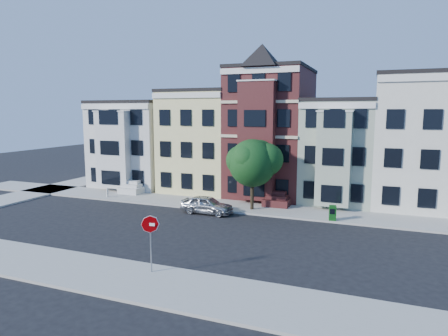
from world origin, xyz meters
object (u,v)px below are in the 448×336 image
at_px(newspaper_box, 333,213).
at_px(stop_sign, 151,240).
at_px(parked_car, 207,205).
at_px(street_tree, 252,166).
at_px(fire_hydrant, 107,193).

xyz_separation_m(newspaper_box, stop_sign, (-7.38, -13.25, 1.09)).
bearing_deg(parked_car, newspaper_box, -81.11).
bearing_deg(parked_car, street_tree, -53.18).
xyz_separation_m(street_tree, stop_sign, (-0.79, -14.29, -1.94)).
height_order(newspaper_box, fire_hydrant, newspaper_box).
distance_m(street_tree, stop_sign, 14.44).
relative_size(parked_car, stop_sign, 1.29).
bearing_deg(fire_hydrant, newspaper_box, -1.51).
distance_m(street_tree, newspaper_box, 7.33).
bearing_deg(street_tree, fire_hydrant, -177.98).
bearing_deg(newspaper_box, fire_hydrant, 167.69).
relative_size(street_tree, stop_sign, 2.18).
bearing_deg(parked_car, fire_hydrant, 83.93).
distance_m(parked_car, fire_hydrant, 11.15).
height_order(parked_car, stop_sign, stop_sign).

